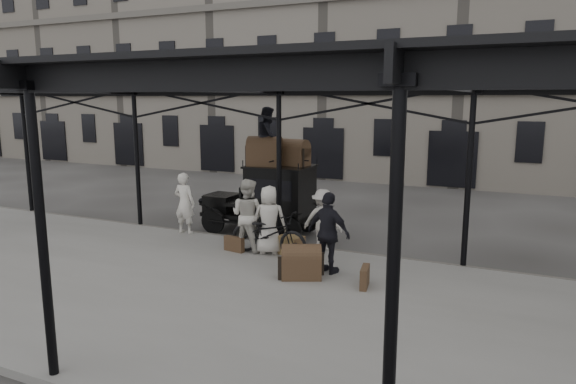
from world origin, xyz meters
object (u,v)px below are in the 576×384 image
(steamer_trunk_platform, at_px, (301,264))
(taxi, at_px, (271,196))
(porter_official, at_px, (329,233))
(porter_left, at_px, (185,203))
(bicycle, at_px, (268,233))
(steamer_trunk_roof_near, at_px, (265,154))

(steamer_trunk_platform, bearing_deg, taxi, 100.76)
(porter_official, bearing_deg, taxi, -31.35)
(porter_left, bearing_deg, porter_official, 162.78)
(porter_left, relative_size, steamer_trunk_platform, 2.08)
(porter_official, bearing_deg, bicycle, -4.64)
(steamer_trunk_roof_near, bearing_deg, steamer_trunk_platform, -62.68)
(porter_left, xyz_separation_m, steamer_trunk_roof_near, (2.09, 1.24, 1.47))
(bicycle, relative_size, steamer_trunk_roof_near, 2.20)
(taxi, xyz_separation_m, porter_left, (-2.17, -1.49, -0.12))
(porter_official, bearing_deg, steamer_trunk_platform, 66.32)
(porter_left, distance_m, steamer_trunk_roof_near, 2.84)
(bicycle, xyz_separation_m, steamer_trunk_roof_near, (-1.20, 2.18, 1.82))
(porter_official, xyz_separation_m, steamer_trunk_roof_near, (-3.09, 2.83, 1.44))
(porter_official, height_order, bicycle, porter_official)
(steamer_trunk_platform, bearing_deg, steamer_trunk_roof_near, 103.54)
(taxi, xyz_separation_m, porter_official, (3.01, -3.08, -0.09))
(taxi, relative_size, steamer_trunk_platform, 4.08)
(taxi, xyz_separation_m, bicycle, (1.12, -2.43, -0.47))
(steamer_trunk_roof_near, xyz_separation_m, steamer_trunk_platform, (2.65, -3.40, -2.07))
(porter_left, distance_m, porter_official, 5.42)
(steamer_trunk_roof_near, relative_size, steamer_trunk_platform, 1.13)
(porter_official, relative_size, steamer_trunk_roof_near, 1.91)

